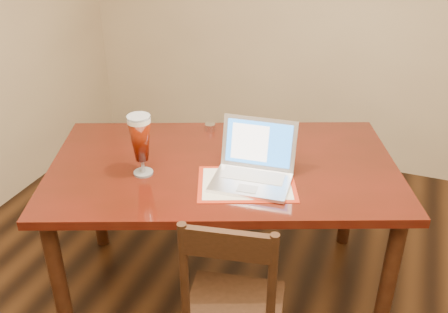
% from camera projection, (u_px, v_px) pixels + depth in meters
% --- Properties ---
extents(room_shell, '(4.51, 5.01, 2.71)m').
position_uv_depth(room_shell, '(281.00, 15.00, 1.26)').
color(room_shell, tan).
rests_on(room_shell, ground).
extents(dining_table, '(1.97, 1.54, 1.12)m').
position_uv_depth(dining_table, '(222.00, 179.00, 2.55)').
color(dining_table, '#440F09').
rests_on(dining_table, ground).
extents(dining_chair, '(0.48, 0.46, 0.98)m').
position_uv_depth(dining_chair, '(232.00, 310.00, 2.12)').
color(dining_chair, black).
rests_on(dining_chair, ground).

